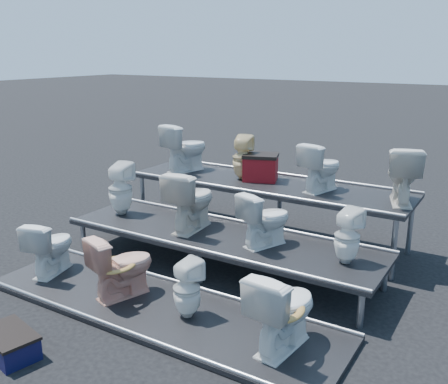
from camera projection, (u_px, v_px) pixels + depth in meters
The scene contains 18 objects.
ground at pixel (220, 268), 6.50m from camera, with size 80.00×80.00×0.00m, color black.
tier_front at pixel (157, 308), 5.43m from camera, with size 4.20×1.20×0.06m, color black.
tier_mid at pixel (220, 252), 6.44m from camera, with size 4.20×1.20×0.46m, color black.
tier_back at pixel (266, 210), 7.45m from camera, with size 4.20×1.20×0.86m, color black.
toilet_0 at pixel (51, 246), 6.15m from camera, with size 0.39×0.68×0.69m, color white.
toilet_1 at pixel (122, 265), 5.56m from camera, with size 0.41×0.72×0.73m, color #DE9F88.
toilet_2 at pixel (187, 289), 5.13m from camera, with size 0.28×0.29×0.63m, color white.
toilet_3 at pixel (283, 309), 4.56m from camera, with size 0.44×0.78×0.79m, color white.
toilet_4 at pixel (120, 189), 7.11m from camera, with size 0.34×0.35×0.75m, color white.
toilet_5 at pixel (191, 200), 6.49m from camera, with size 0.45×0.79×0.80m, color beige.
toilet_6 at pixel (265, 219), 5.96m from camera, with size 0.37×0.66×0.67m, color white.
toilet_7 at pixel (347, 236), 5.47m from camera, with size 0.28×0.29×0.63m, color white.
toilet_8 at pixel (185, 148), 7.96m from camera, with size 0.43×0.75×0.76m, color white.
toilet_9 at pixel (243, 158), 7.45m from camera, with size 0.30×0.31×0.67m, color beige.
toilet_10 at pixel (321, 167), 6.83m from camera, with size 0.38×0.66×0.68m, color white.
toilet_11 at pixel (403, 174), 6.28m from camera, with size 0.41×0.72×0.74m, color beige.
red_crate at pixel (260, 169), 7.44m from camera, with size 0.49×0.39×0.35m, color maroon.
step_stool at pixel (10, 345), 4.63m from camera, with size 0.57×0.34×0.21m, color black.
Camera 1 is at (3.16, -5.08, 2.74)m, focal length 40.00 mm.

